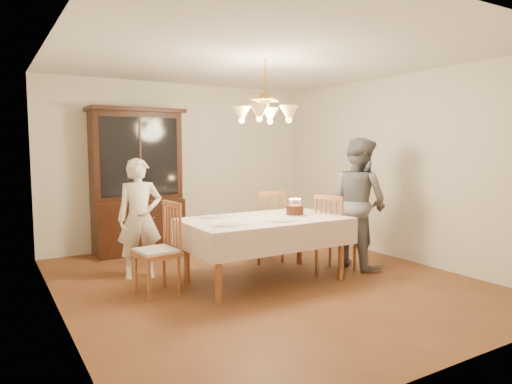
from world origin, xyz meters
TOP-DOWN VIEW (x-y plane):
  - ground at (0.00, 0.00)m, footprint 5.00×5.00m
  - room_shell at (0.00, 0.00)m, footprint 5.00×5.00m
  - dining_table at (0.00, 0.00)m, footprint 1.90×1.10m
  - china_hutch at (-0.84, 2.25)m, footprint 1.38×0.54m
  - chair_far_side at (0.52, 0.79)m, footprint 0.49×0.48m
  - chair_left_end at (-1.25, 0.19)m, footprint 0.46×0.48m
  - chair_right_end at (0.99, -0.12)m, footprint 0.54×0.55m
  - elderly_woman at (-1.22, 0.91)m, footprint 0.58×0.43m
  - adult_in_grey at (1.43, -0.07)m, footprint 0.67×0.85m
  - birthday_cake at (0.42, -0.03)m, footprint 0.30×0.30m
  - place_setting_near_left at (-0.58, -0.23)m, footprint 0.40×0.25m
  - place_setting_near_right at (0.07, -0.30)m, footprint 0.40×0.25m
  - place_setting_far_left at (-0.46, 0.35)m, footprint 0.41×0.26m
  - chandelier at (-0.00, -0.00)m, footprint 0.62×0.62m

SIDE VIEW (x-z plane):
  - ground at x=0.00m, z-range 0.00..0.00m
  - chair_far_side at x=0.52m, z-range -0.06..0.94m
  - chair_right_end at x=0.99m, z-range -0.06..0.94m
  - chair_left_end at x=-1.25m, z-range -0.05..0.95m
  - dining_table at x=0.00m, z-range 0.30..1.06m
  - elderly_woman at x=-1.22m, z-range 0.00..1.46m
  - place_setting_near_right at x=0.07m, z-range 0.76..0.77m
  - place_setting_near_left at x=-0.58m, z-range 0.76..0.77m
  - place_setting_far_left at x=-0.46m, z-range 0.76..0.77m
  - birthday_cake at x=0.42m, z-range 0.71..0.92m
  - adult_in_grey at x=1.43m, z-range 0.00..1.71m
  - china_hutch at x=-0.84m, z-range -0.04..2.12m
  - room_shell at x=0.00m, z-range -0.92..4.08m
  - chandelier at x=0.00m, z-range 1.61..2.34m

